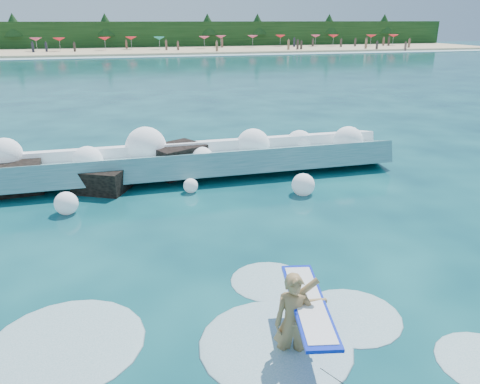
{
  "coord_description": "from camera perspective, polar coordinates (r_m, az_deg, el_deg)",
  "views": [
    {
      "loc": [
        -1.45,
        -8.97,
        5.4
      ],
      "look_at": [
        1.5,
        2.0,
        1.2
      ],
      "focal_mm": 35.0,
      "sensor_mm": 36.0,
      "label": 1
    }
  ],
  "objects": [
    {
      "name": "ground",
      "position": [
        10.57,
        -5.13,
        -10.53
      ],
      "size": [
        200.0,
        200.0,
        0.0
      ],
      "primitive_type": "plane",
      "color": "#072E3A",
      "rests_on": "ground"
    },
    {
      "name": "surf_foam",
      "position": [
        8.76,
        -1.99,
        -17.81
      ],
      "size": [
        9.08,
        5.53,
        0.14
      ],
      "color": "silver",
      "rests_on": "ground"
    },
    {
      "name": "beachgoers",
      "position": [
        83.3,
        -19.23,
        16.27
      ],
      "size": [
        103.76,
        12.79,
        1.93
      ],
      "color": "#3F332D",
      "rests_on": "ground"
    },
    {
      "name": "beach",
      "position": [
        87.13,
        -14.69,
        16.27
      ],
      "size": [
        140.0,
        20.0,
        0.4
      ],
      "primitive_type": "cube",
      "color": "tan",
      "rests_on": "ground"
    },
    {
      "name": "treeline",
      "position": [
        97.02,
        -14.95,
        17.96
      ],
      "size": [
        140.0,
        4.0,
        5.0
      ],
      "primitive_type": "cube",
      "color": "black",
      "rests_on": "ground"
    },
    {
      "name": "rock_cluster",
      "position": [
        17.0,
        -17.77,
        2.21
      ],
      "size": [
        7.99,
        3.2,
        1.27
      ],
      "color": "black",
      "rests_on": "ground"
    },
    {
      "name": "wave_spray",
      "position": [
        17.07,
        -7.12,
        4.78
      ],
      "size": [
        14.53,
        4.6,
        1.83
      ],
      "color": "white",
      "rests_on": "ground"
    },
    {
      "name": "wet_band",
      "position": [
        76.17,
        -14.49,
        15.67
      ],
      "size": [
        140.0,
        5.0,
        0.08
      ],
      "primitive_type": "cube",
      "color": "silver",
      "rests_on": "ground"
    },
    {
      "name": "breaking_wave",
      "position": [
        17.2,
        -8.55,
        3.51
      ],
      "size": [
        16.55,
        2.64,
        1.43
      ],
      "color": "teal",
      "rests_on": "ground"
    },
    {
      "name": "beach_umbrellas",
      "position": [
        88.8,
        -14.9,
        17.64
      ],
      "size": [
        113.2,
        6.43,
        0.5
      ],
      "color": "red",
      "rests_on": "ground"
    },
    {
      "name": "surfer_with_board",
      "position": [
        8.22,
        6.93,
        -15.06
      ],
      "size": [
        1.19,
        2.98,
        1.81
      ],
      "color": "#A07C4B",
      "rests_on": "ground"
    }
  ]
}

